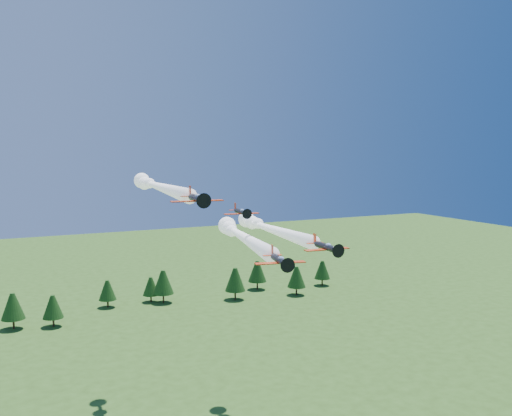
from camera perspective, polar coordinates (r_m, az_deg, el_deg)
name	(u,v)px	position (r m, az deg, el deg)	size (l,w,h in m)	color
plane_lead	(240,235)	(106.74, -1.58, -2.72)	(13.34, 44.28, 3.70)	black
plane_left	(158,186)	(120.03, -9.76, 2.16)	(10.85, 57.44, 3.70)	black
plane_right	(269,228)	(118.43, 1.27, -2.04)	(8.55, 44.08, 3.70)	black
plane_slot	(241,212)	(100.17, -1.52, -0.40)	(6.41, 6.95, 2.24)	black
treeline	(163,287)	(205.59, -9.25, -7.82)	(173.66, 21.71, 11.82)	#382314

